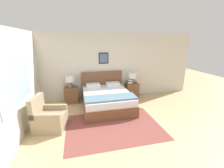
{
  "coord_description": "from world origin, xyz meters",
  "views": [
    {
      "loc": [
        -1.14,
        -2.78,
        2.31
      ],
      "look_at": [
        -0.08,
        1.69,
        0.97
      ],
      "focal_mm": 24.0,
      "sensor_mm": 36.0,
      "label": 1
    }
  ],
  "objects_px": {
    "armchair": "(49,118)",
    "nightstand_by_door": "(132,90)",
    "table_lamp_near_window": "(70,80)",
    "bed": "(107,99)",
    "table_lamp_by_door": "(132,76)",
    "nightstand_near_window": "(72,95)"
  },
  "relations": [
    {
      "from": "armchair",
      "to": "nightstand_by_door",
      "type": "distance_m",
      "value": 3.45
    },
    {
      "from": "table_lamp_near_window",
      "to": "armchair",
      "type": "bearing_deg",
      "value": -107.92
    },
    {
      "from": "bed",
      "to": "nightstand_by_door",
      "type": "height_order",
      "value": "bed"
    },
    {
      "from": "table_lamp_near_window",
      "to": "table_lamp_by_door",
      "type": "distance_m",
      "value": 2.45
    },
    {
      "from": "table_lamp_near_window",
      "to": "table_lamp_by_door",
      "type": "bearing_deg",
      "value": 0.0
    },
    {
      "from": "bed",
      "to": "armchair",
      "type": "xyz_separation_m",
      "value": [
        -1.78,
        -0.95,
        -0.01
      ]
    },
    {
      "from": "nightstand_near_window",
      "to": "nightstand_by_door",
      "type": "distance_m",
      "value": 2.44
    },
    {
      "from": "bed",
      "to": "table_lamp_by_door",
      "type": "distance_m",
      "value": 1.54
    },
    {
      "from": "nightstand_near_window",
      "to": "table_lamp_near_window",
      "type": "bearing_deg",
      "value": -116.96
    },
    {
      "from": "nightstand_near_window",
      "to": "bed",
      "type": "bearing_deg",
      "value": -31.81
    },
    {
      "from": "bed",
      "to": "nightstand_near_window",
      "type": "distance_m",
      "value": 1.44
    },
    {
      "from": "armchair",
      "to": "nightstand_near_window",
      "type": "xyz_separation_m",
      "value": [
        0.56,
        1.71,
        0.0
      ]
    },
    {
      "from": "table_lamp_by_door",
      "to": "table_lamp_near_window",
      "type": "bearing_deg",
      "value": 180.0
    },
    {
      "from": "table_lamp_by_door",
      "to": "nightstand_by_door",
      "type": "bearing_deg",
      "value": 77.88
    },
    {
      "from": "armchair",
      "to": "nightstand_near_window",
      "type": "height_order",
      "value": "armchair"
    },
    {
      "from": "nightstand_by_door",
      "to": "table_lamp_near_window",
      "type": "relative_size",
      "value": 1.37
    },
    {
      "from": "nightstand_by_door",
      "to": "table_lamp_by_door",
      "type": "bearing_deg",
      "value": -102.12
    },
    {
      "from": "nightstand_by_door",
      "to": "table_lamp_near_window",
      "type": "height_order",
      "value": "table_lamp_near_window"
    },
    {
      "from": "bed",
      "to": "table_lamp_by_door",
      "type": "height_order",
      "value": "bed"
    },
    {
      "from": "nightstand_near_window",
      "to": "table_lamp_by_door",
      "type": "height_order",
      "value": "table_lamp_by_door"
    },
    {
      "from": "bed",
      "to": "table_lamp_by_door",
      "type": "xyz_separation_m",
      "value": [
        1.22,
        0.74,
        0.6
      ]
    },
    {
      "from": "table_lamp_near_window",
      "to": "bed",
      "type": "bearing_deg",
      "value": -30.8
    }
  ]
}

